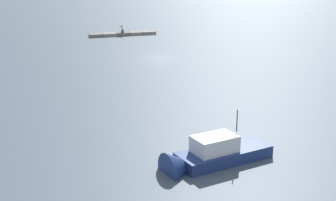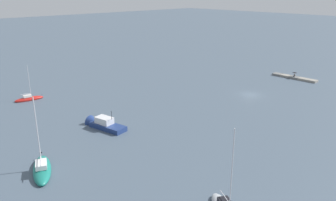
# 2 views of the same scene
# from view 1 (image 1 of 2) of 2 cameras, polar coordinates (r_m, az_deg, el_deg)

# --- Properties ---
(ground_plane) EXTENTS (500.00, 500.00, 0.00)m
(ground_plane) POSITION_cam_1_polar(r_m,az_deg,el_deg) (64.30, -1.36, 5.26)
(ground_plane) COLOR #475666
(seawall_pier) EXTENTS (11.89, 1.95, 0.53)m
(seawall_pier) POSITION_cam_1_polar(r_m,az_deg,el_deg) (83.84, -5.57, 8.14)
(seawall_pier) COLOR gray
(seawall_pier) RESTS_ON ground_plane
(person_seated_grey_left) EXTENTS (0.41, 0.61, 0.73)m
(person_seated_grey_left) POSITION_cam_1_polar(r_m,az_deg,el_deg) (83.77, -5.61, 8.49)
(person_seated_grey_left) COLOR #1E2333
(person_seated_grey_left) RESTS_ON seawall_pier
(umbrella_open_black) EXTENTS (1.18, 1.18, 1.26)m
(umbrella_open_black) POSITION_cam_1_polar(r_m,az_deg,el_deg) (83.60, -5.62, 9.06)
(umbrella_open_black) COLOR black
(umbrella_open_black) RESTS_ON seawall_pier
(motorboat_navy_mid) EXTENTS (8.04, 3.78, 4.34)m
(motorboat_navy_mid) POSITION_cam_1_polar(r_m,az_deg,el_deg) (31.08, 4.96, -7.05)
(motorboat_navy_mid) COLOR navy
(motorboat_navy_mid) RESTS_ON ground_plane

